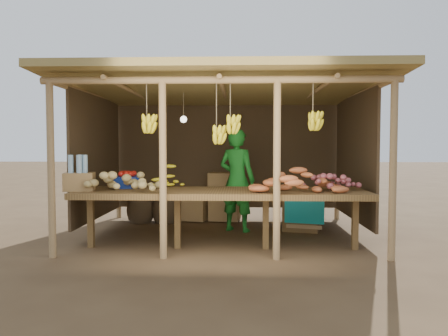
{
  "coord_description": "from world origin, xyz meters",
  "views": [
    {
      "loc": [
        0.25,
        -6.83,
        1.41
      ],
      "look_at": [
        0.0,
        0.0,
        1.05
      ],
      "focal_mm": 35.0,
      "sensor_mm": 36.0,
      "label": 1
    }
  ],
  "objects": [
    {
      "name": "potato_heap",
      "position": [
        -1.34,
        -1.16,
        0.98
      ],
      "size": [
        1.13,
        0.77,
        0.37
      ],
      "primitive_type": null,
      "rotation": [
        0.0,
        0.0,
        0.14
      ],
      "color": "tan",
      "rests_on": "counter"
    },
    {
      "name": "counter",
      "position": [
        0.0,
        -0.95,
        0.74
      ],
      "size": [
        3.9,
        1.05,
        0.8
      ],
      "color": "brown",
      "rests_on": "ground"
    },
    {
      "name": "banana_pile",
      "position": [
        -0.82,
        -0.51,
        0.97
      ],
      "size": [
        0.55,
        0.35,
        0.34
      ],
      "primitive_type": null,
      "rotation": [
        0.0,
        0.0,
        0.07
      ],
      "color": "#FFF328",
      "rests_on": "counter"
    },
    {
      "name": "burlap_sacks",
      "position": [
        -1.32,
        0.98,
        0.3
      ],
      "size": [
        0.97,
        0.51,
        0.68
      ],
      "color": "#4A3822",
      "rests_on": "ground"
    },
    {
      "name": "ground",
      "position": [
        0.0,
        0.0,
        0.0
      ],
      "size": [
        60.0,
        60.0,
        0.0
      ],
      "primitive_type": "plane",
      "color": "brown",
      "rests_on": "ground"
    },
    {
      "name": "tarp_crate",
      "position": [
        1.27,
        0.37,
        0.31
      ],
      "size": [
        0.75,
        0.69,
        0.75
      ],
      "color": "brown",
      "rests_on": "ground"
    },
    {
      "name": "bottle_box",
      "position": [
        -1.9,
        -1.09,
        0.98
      ],
      "size": [
        0.43,
        0.37,
        0.48
      ],
      "color": "olive",
      "rests_on": "counter"
    },
    {
      "name": "onion_heap",
      "position": [
        1.5,
        -0.94,
        0.98
      ],
      "size": [
        0.96,
        0.77,
        0.36
      ],
      "primitive_type": null,
      "rotation": [
        0.0,
        0.0,
        -0.37
      ],
      "color": "#B2565C",
      "rests_on": "counter"
    },
    {
      "name": "stall_structure",
      "position": [
        0.02,
        -0.04,
        1.91
      ],
      "size": [
        4.7,
        3.5,
        2.43
      ],
      "color": "#A07E52",
      "rests_on": "ground"
    },
    {
      "name": "sweet_potato_heap",
      "position": [
        1.0,
        -1.22,
        0.98
      ],
      "size": [
        1.18,
        0.8,
        0.36
      ],
      "primitive_type": null,
      "rotation": [
        0.0,
        0.0,
        -0.12
      ],
      "color": "#BA5D2F",
      "rests_on": "counter"
    },
    {
      "name": "tomato_basin",
      "position": [
        -1.38,
        -0.62,
        0.9
      ],
      "size": [
        0.45,
        0.45,
        0.24
      ],
      "rotation": [
        0.0,
        0.0,
        0.07
      ],
      "color": "navy",
      "rests_on": "counter"
    },
    {
      "name": "carton_stack",
      "position": [
        -0.23,
        1.2,
        0.39
      ],
      "size": [
        1.24,
        0.55,
        0.88
      ],
      "color": "olive",
      "rests_on": "ground"
    },
    {
      "name": "vendor",
      "position": [
        0.2,
        0.27,
        0.84
      ],
      "size": [
        0.72,
        0.62,
        1.68
      ],
      "primitive_type": "imported",
      "rotation": [
        0.0,
        0.0,
        2.71
      ],
      "color": "#1A7722",
      "rests_on": "ground"
    }
  ]
}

